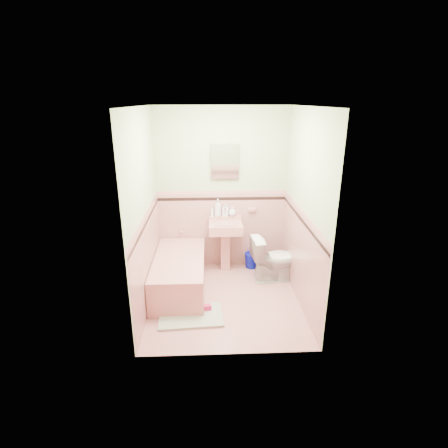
{
  "coord_description": "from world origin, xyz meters",
  "views": [
    {
      "loc": [
        -0.2,
        -4.17,
        2.57
      ],
      "look_at": [
        0.0,
        0.25,
        1.0
      ],
      "focal_mm": 28.2,
      "sensor_mm": 36.0,
      "label": 1
    }
  ],
  "objects_px": {
    "bathtub": "(180,274)",
    "soap_bottle_right": "(232,211)",
    "medicine_cabinet": "(225,161)",
    "soap_bottle_mid": "(226,210)",
    "bucket": "(252,260)",
    "soap_bottle_left": "(218,208)",
    "shoe": "(205,308)",
    "sink": "(225,247)",
    "toilet": "(274,259)"
  },
  "relations": [
    {
      "from": "medicine_cabinet",
      "to": "bucket",
      "type": "height_order",
      "value": "medicine_cabinet"
    },
    {
      "from": "soap_bottle_left",
      "to": "soap_bottle_mid",
      "type": "xyz_separation_m",
      "value": [
        0.12,
        0.0,
        -0.04
      ]
    },
    {
      "from": "toilet",
      "to": "shoe",
      "type": "relative_size",
      "value": 4.32
    },
    {
      "from": "medicine_cabinet",
      "to": "toilet",
      "type": "distance_m",
      "value": 1.62
    },
    {
      "from": "bathtub",
      "to": "medicine_cabinet",
      "type": "relative_size",
      "value": 3.38
    },
    {
      "from": "soap_bottle_mid",
      "to": "soap_bottle_right",
      "type": "xyz_separation_m",
      "value": [
        0.1,
        0.0,
        -0.02
      ]
    },
    {
      "from": "bathtub",
      "to": "medicine_cabinet",
      "type": "xyz_separation_m",
      "value": [
        0.68,
        0.74,
        1.47
      ]
    },
    {
      "from": "sink",
      "to": "soap_bottle_mid",
      "type": "xyz_separation_m",
      "value": [
        0.01,
        0.18,
        0.55
      ]
    },
    {
      "from": "toilet",
      "to": "soap_bottle_mid",
      "type": "bearing_deg",
      "value": 46.9
    },
    {
      "from": "soap_bottle_right",
      "to": "bucket",
      "type": "height_order",
      "value": "soap_bottle_right"
    },
    {
      "from": "sink",
      "to": "soap_bottle_left",
      "type": "height_order",
      "value": "soap_bottle_left"
    },
    {
      "from": "medicine_cabinet",
      "to": "soap_bottle_mid",
      "type": "xyz_separation_m",
      "value": [
        0.01,
        -0.03,
        -0.75
      ]
    },
    {
      "from": "bathtub",
      "to": "toilet",
      "type": "bearing_deg",
      "value": 7.98
    },
    {
      "from": "bucket",
      "to": "shoe",
      "type": "bearing_deg",
      "value": -120.94
    },
    {
      "from": "soap_bottle_right",
      "to": "toilet",
      "type": "bearing_deg",
      "value": -40.87
    },
    {
      "from": "soap_bottle_mid",
      "to": "bucket",
      "type": "relative_size",
      "value": 0.83
    },
    {
      "from": "shoe",
      "to": "bucket",
      "type": "bearing_deg",
      "value": 45.6
    },
    {
      "from": "medicine_cabinet",
      "to": "bucket",
      "type": "distance_m",
      "value": 1.64
    },
    {
      "from": "soap_bottle_mid",
      "to": "shoe",
      "type": "xyz_separation_m",
      "value": [
        -0.33,
        -1.33,
        -0.89
      ]
    },
    {
      "from": "bathtub",
      "to": "medicine_cabinet",
      "type": "height_order",
      "value": "medicine_cabinet"
    },
    {
      "from": "soap_bottle_right",
      "to": "toilet",
      "type": "xyz_separation_m",
      "value": [
        0.6,
        -0.52,
        -0.58
      ]
    },
    {
      "from": "bathtub",
      "to": "medicine_cabinet",
      "type": "distance_m",
      "value": 1.78
    },
    {
      "from": "bathtub",
      "to": "soap_bottle_mid",
      "type": "distance_m",
      "value": 1.23
    },
    {
      "from": "soap_bottle_left",
      "to": "bucket",
      "type": "height_order",
      "value": "soap_bottle_left"
    },
    {
      "from": "soap_bottle_left",
      "to": "bucket",
      "type": "bearing_deg",
      "value": -8.44
    },
    {
      "from": "medicine_cabinet",
      "to": "soap_bottle_mid",
      "type": "distance_m",
      "value": 0.75
    },
    {
      "from": "medicine_cabinet",
      "to": "bucket",
      "type": "xyz_separation_m",
      "value": [
        0.43,
        -0.11,
        -1.58
      ]
    },
    {
      "from": "bathtub",
      "to": "toilet",
      "type": "distance_m",
      "value": 1.41
    },
    {
      "from": "medicine_cabinet",
      "to": "shoe",
      "type": "distance_m",
      "value": 2.15
    },
    {
      "from": "soap_bottle_mid",
      "to": "shoe",
      "type": "bearing_deg",
      "value": -103.89
    },
    {
      "from": "soap_bottle_right",
      "to": "soap_bottle_mid",
      "type": "bearing_deg",
      "value": 180.0
    },
    {
      "from": "soap_bottle_left",
      "to": "bucket",
      "type": "relative_size",
      "value": 1.15
    },
    {
      "from": "toilet",
      "to": "bucket",
      "type": "height_order",
      "value": "toilet"
    },
    {
      "from": "medicine_cabinet",
      "to": "toilet",
      "type": "xyz_separation_m",
      "value": [
        0.71,
        -0.55,
        -1.35
      ]
    },
    {
      "from": "bucket",
      "to": "shoe",
      "type": "xyz_separation_m",
      "value": [
        -0.75,
        -1.25,
        -0.06
      ]
    },
    {
      "from": "soap_bottle_right",
      "to": "bucket",
      "type": "bearing_deg",
      "value": -14.17
    },
    {
      "from": "bathtub",
      "to": "sink",
      "type": "relative_size",
      "value": 1.88
    },
    {
      "from": "sink",
      "to": "bucket",
      "type": "xyz_separation_m",
      "value": [
        0.43,
        0.1,
        -0.28
      ]
    },
    {
      "from": "bathtub",
      "to": "soap_bottle_right",
      "type": "bearing_deg",
      "value": 41.85
    },
    {
      "from": "soap_bottle_right",
      "to": "bucket",
      "type": "relative_size",
      "value": 0.64
    },
    {
      "from": "soap_bottle_left",
      "to": "shoe",
      "type": "bearing_deg",
      "value": -98.96
    },
    {
      "from": "bathtub",
      "to": "soap_bottle_right",
      "type": "height_order",
      "value": "soap_bottle_right"
    },
    {
      "from": "soap_bottle_left",
      "to": "soap_bottle_right",
      "type": "distance_m",
      "value": 0.23
    },
    {
      "from": "soap_bottle_mid",
      "to": "bucket",
      "type": "xyz_separation_m",
      "value": [
        0.42,
        -0.08,
        -0.83
      ]
    },
    {
      "from": "soap_bottle_left",
      "to": "bucket",
      "type": "distance_m",
      "value": 1.03
    },
    {
      "from": "toilet",
      "to": "bucket",
      "type": "bearing_deg",
      "value": 25.83
    },
    {
      "from": "medicine_cabinet",
      "to": "soap_bottle_mid",
      "type": "relative_size",
      "value": 2.23
    },
    {
      "from": "soap_bottle_mid",
      "to": "shoe",
      "type": "distance_m",
      "value": 1.64
    },
    {
      "from": "sink",
      "to": "toilet",
      "type": "relative_size",
      "value": 1.15
    },
    {
      "from": "soap_bottle_left",
      "to": "shoe",
      "type": "relative_size",
      "value": 1.71
    }
  ]
}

